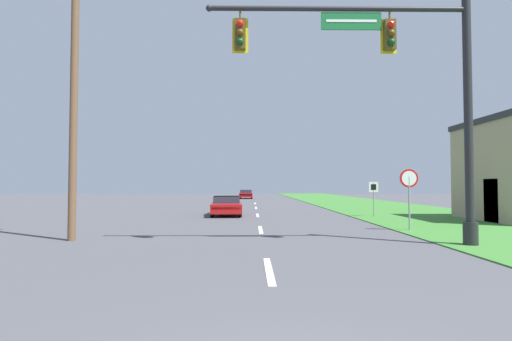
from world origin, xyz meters
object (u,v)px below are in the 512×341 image
(route_sign_post, at_px, (374,191))
(stop_sign, at_px, (409,186))
(signal_mast, at_px, (407,86))
(car_ahead, at_px, (227,206))
(far_car, at_px, (246,194))
(utility_pole_near, at_px, (74,79))

(route_sign_post, bearing_deg, stop_sign, -95.83)
(signal_mast, distance_m, car_ahead, 14.80)
(route_sign_post, bearing_deg, far_car, 104.00)
(signal_mast, xyz_separation_m, far_car, (-5.61, 43.34, -4.39))
(stop_sign, bearing_deg, route_sign_post, 84.17)
(car_ahead, distance_m, route_sign_post, 8.94)
(stop_sign, relative_size, utility_pole_near, 0.23)
(signal_mast, bearing_deg, car_ahead, 116.96)
(car_ahead, xyz_separation_m, stop_sign, (8.06, -8.50, 1.26))
(far_car, distance_m, utility_pole_near, 42.61)
(utility_pole_near, bearing_deg, car_ahead, 67.88)
(stop_sign, relative_size, route_sign_post, 1.23)
(route_sign_post, bearing_deg, signal_mast, -101.97)
(car_ahead, distance_m, utility_pole_near, 13.09)
(far_car, distance_m, stop_sign, 39.94)
(signal_mast, relative_size, stop_sign, 3.37)
(far_car, bearing_deg, stop_sign, -79.51)
(car_ahead, height_order, stop_sign, stop_sign)
(stop_sign, distance_m, route_sign_post, 7.22)
(signal_mast, distance_m, route_sign_post, 12.03)
(utility_pole_near, bearing_deg, far_car, 82.72)
(far_car, xyz_separation_m, utility_pole_near, (-5.37, -41.98, 4.94))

